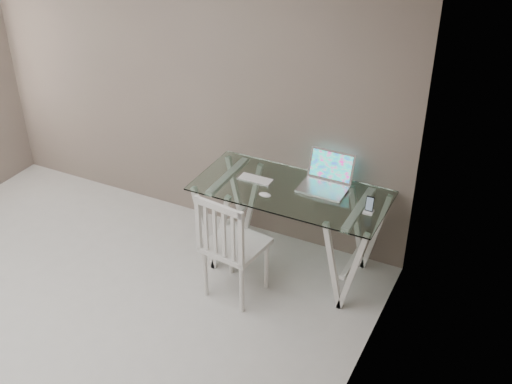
# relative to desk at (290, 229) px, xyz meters

# --- Properties ---
(desk) EXTENTS (1.50, 0.70, 0.75)m
(desk) POSITION_rel_desk_xyz_m (0.00, 0.00, 0.00)
(desk) COLOR silver
(desk) RESTS_ON ground
(chair) EXTENTS (0.47, 0.47, 0.92)m
(chair) POSITION_rel_desk_xyz_m (-0.25, -0.54, 0.12)
(chair) COLOR silver
(chair) RESTS_ON ground
(laptop) EXTENTS (0.36, 0.34, 0.25)m
(laptop) POSITION_rel_desk_xyz_m (0.22, 0.18, 0.42)
(laptop) COLOR silver
(laptop) RESTS_ON desk
(keyboard) EXTENTS (0.28, 0.12, 0.01)m
(keyboard) POSITION_rel_desk_xyz_m (-0.31, 0.02, 0.37)
(keyboard) COLOR silver
(keyboard) RESTS_ON desk
(mouse) EXTENTS (0.10, 0.06, 0.03)m
(mouse) POSITION_rel_desk_xyz_m (-0.14, -0.18, 0.38)
(mouse) COLOR white
(mouse) RESTS_ON desk
(phone_dock) EXTENTS (0.07, 0.07, 0.13)m
(phone_dock) POSITION_rel_desk_xyz_m (0.63, -0.04, 0.40)
(phone_dock) COLOR white
(phone_dock) RESTS_ON desk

